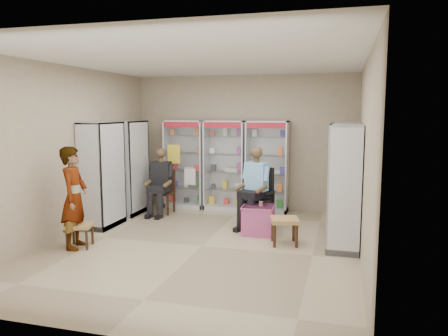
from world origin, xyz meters
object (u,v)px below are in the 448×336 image
(cabinet_right_far, at_px, (344,177))
(cabinet_left_far, at_px, (130,168))
(cabinet_back_left, at_px, (185,164))
(cabinet_back_right, at_px, (267,167))
(pink_trunk, at_px, (258,220))
(woven_stool_a, at_px, (284,231))
(wooden_chair, at_px, (163,192))
(cabinet_back_mid, at_px, (225,165))
(office_chair, at_px, (257,197))
(cabinet_left_near, at_px, (102,175))
(seated_shopkeeper, at_px, (257,190))
(woven_stool_b, at_px, (80,235))
(cabinet_right_near, at_px, (344,187))
(standing_man, at_px, (74,198))

(cabinet_right_far, height_order, cabinet_left_far, same)
(cabinet_back_left, bearing_deg, cabinet_back_right, 0.00)
(pink_trunk, height_order, woven_stool_a, pink_trunk)
(wooden_chair, distance_m, pink_trunk, 2.54)
(cabinet_back_mid, bearing_deg, cabinet_back_right, 0.00)
(cabinet_back_left, xyz_separation_m, cabinet_right_far, (3.53, -1.13, 0.00))
(cabinet_back_right, distance_m, pink_trunk, 1.93)
(cabinet_back_left, relative_size, wooden_chair, 2.13)
(cabinet_back_left, relative_size, cabinet_left_far, 1.00)
(office_chair, bearing_deg, cabinet_right_far, 24.24)
(cabinet_back_left, bearing_deg, cabinet_left_near, -114.61)
(seated_shopkeeper, height_order, pink_trunk, seated_shopkeeper)
(cabinet_back_left, height_order, woven_stool_a, cabinet_back_left)
(cabinet_back_right, xyz_separation_m, woven_stool_b, (-2.50, -3.31, -0.80))
(cabinet_right_near, relative_size, woven_stool_b, 5.10)
(cabinet_right_near, relative_size, seated_shopkeeper, 1.39)
(cabinet_right_near, relative_size, woven_stool_a, 4.47)
(cabinet_right_far, bearing_deg, woven_stool_a, 140.54)
(cabinet_left_near, distance_m, woven_stool_a, 3.62)
(cabinet_left_far, relative_size, cabinet_left_near, 1.00)
(cabinet_left_far, height_order, pink_trunk, cabinet_left_far)
(cabinet_right_near, xyz_separation_m, cabinet_left_near, (-4.46, 0.20, 0.00))
(cabinet_back_right, bearing_deg, woven_stool_a, -72.97)
(cabinet_back_left, relative_size, seated_shopkeeper, 1.39)
(pink_trunk, height_order, woven_stool_b, pink_trunk)
(office_chair, distance_m, standing_man, 3.34)
(cabinet_right_near, xyz_separation_m, woven_stool_b, (-4.13, -1.08, -0.80))
(cabinet_left_far, xyz_separation_m, wooden_chair, (0.68, 0.20, -0.53))
(woven_stool_a, bearing_deg, cabinet_right_far, 50.54)
(pink_trunk, xyz_separation_m, woven_stool_a, (0.54, -0.49, -0.04))
(cabinet_back_right, bearing_deg, standing_man, -127.26)
(cabinet_left_near, bearing_deg, standing_man, 11.96)
(cabinet_right_near, xyz_separation_m, pink_trunk, (-1.47, 0.46, -0.74))
(standing_man, bearing_deg, wooden_chair, -21.65)
(cabinet_back_right, relative_size, cabinet_right_near, 1.00)
(cabinet_back_left, relative_size, standing_man, 1.21)
(cabinet_right_near, distance_m, standing_man, 4.33)
(cabinet_back_right, height_order, standing_man, cabinet_back_right)
(cabinet_left_near, height_order, pink_trunk, cabinet_left_near)
(cabinet_left_near, relative_size, office_chair, 1.76)
(cabinet_right_near, relative_size, cabinet_left_far, 1.00)
(cabinet_back_mid, bearing_deg, wooden_chair, -148.69)
(cabinet_left_near, distance_m, office_chair, 3.00)
(cabinet_back_mid, distance_m, woven_stool_a, 2.91)
(cabinet_right_near, height_order, woven_stool_b, cabinet_right_near)
(woven_stool_a, bearing_deg, standing_man, -161.50)
(cabinet_left_far, bearing_deg, standing_man, 6.59)
(cabinet_back_left, distance_m, pink_trunk, 2.82)
(cabinet_left_far, relative_size, pink_trunk, 3.70)
(cabinet_back_right, xyz_separation_m, office_chair, (0.03, -1.26, -0.43))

